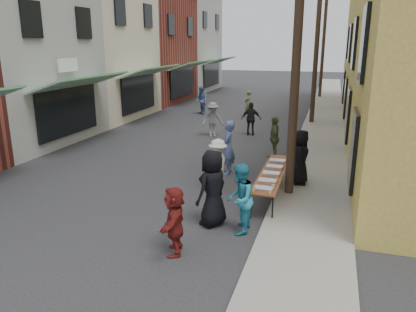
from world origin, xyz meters
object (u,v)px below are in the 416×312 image
Objects in this scene: utility_pole_far at (323,43)px; server at (300,157)px; catering_tray_sausage at (264,189)px; utility_pole_mid at (317,43)px; serving_table at (273,173)px; guest_front_c at (240,199)px; utility_pole_near at (297,44)px; guest_front_a at (213,188)px.

server is at bearing -89.46° from utility_pole_far.
utility_pole_far reaches higher than catering_tray_sausage.
utility_pole_far is at bearing 90.00° from utility_pole_mid.
serving_table is 1.32m from server.
catering_tray_sausage is at bearing 158.56° from guest_front_c.
utility_pole_far is (0.00, 12.00, 0.00)m from utility_pole_mid.
utility_pole_mid reaches higher than catering_tray_sausage.
utility_pole_near and utility_pole_mid have the same top height.
utility_pole_near reaches higher than serving_table.
serving_table is at bearing -92.35° from utility_pole_mid.
utility_pole_mid is at bearing -162.34° from guest_front_a.
guest_front_c is at bearing 95.78° from guest_front_a.
utility_pole_near is 4.72m from guest_front_a.
utility_pole_mid reaches higher than server.
utility_pole_far is at bearing 90.00° from utility_pole_near.
guest_front_a is at bearing -143.27° from catering_tray_sausage.
serving_table is at bearing -91.19° from utility_pole_far.
guest_front_c is at bearing -93.45° from utility_pole_mid.
guest_front_a is at bearing -114.75° from serving_table.
catering_tray_sausage is at bearing -92.07° from utility_pole_mid.
guest_front_c is at bearing -107.08° from utility_pole_near.
utility_pole_mid reaches higher than serving_table.
utility_pole_mid is 18.00× the size of catering_tray_sausage.
serving_table is at bearing 170.04° from guest_front_c.
utility_pole_far is at bearing 88.81° from serving_table.
serving_table is 2.27× the size of guest_front_c.
server is at bearing 75.27° from catering_tray_sausage.
utility_pole_near is 24.00m from utility_pole_far.
catering_tray_sausage is 2.82m from server.
utility_pole_mid is 14.31m from catering_tray_sausage.
guest_front_c is at bearing -98.23° from serving_table.
utility_pole_near is at bearing 172.31° from guest_front_a.
utility_pole_near is 4.16m from catering_tray_sausage.
guest_front_a reaches higher than catering_tray_sausage.
utility_pole_far is 2.25× the size of serving_table.
serving_table is 2.78m from guest_front_a.
catering_tray_sausage is 1.46m from guest_front_a.
guest_front_c is (-0.90, -26.93, -3.62)m from utility_pole_far.
serving_table is 1.65m from catering_tray_sausage.
serving_table is at bearing 90.00° from catering_tray_sausage.
utility_pole_far is 5.11× the size of guest_front_c.
guest_front_c is at bearing 161.61° from server.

